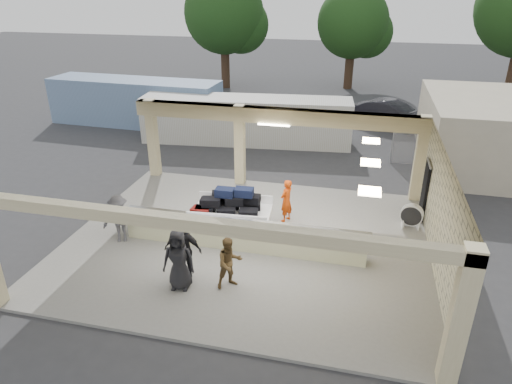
% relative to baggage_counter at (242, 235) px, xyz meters
% --- Properties ---
extents(ground, '(120.00, 120.00, 0.00)m').
position_rel_baggage_counter_xyz_m(ground, '(0.00, 0.50, -0.59)').
color(ground, '#2D2D30').
rests_on(ground, ground).
extents(pavilion, '(12.01, 10.00, 3.55)m').
position_rel_baggage_counter_xyz_m(pavilion, '(0.21, 1.16, 0.76)').
color(pavilion, slate).
rests_on(pavilion, ground).
extents(baggage_counter, '(8.20, 0.58, 0.98)m').
position_rel_baggage_counter_xyz_m(baggage_counter, '(0.00, 0.00, 0.00)').
color(baggage_counter, beige).
rests_on(baggage_counter, pavilion).
extents(luggage_cart, '(2.85, 1.90, 1.59)m').
position_rel_baggage_counter_xyz_m(luggage_cart, '(-0.76, 1.09, 0.37)').
color(luggage_cart, white).
rests_on(luggage_cart, pavilion).
extents(drum_fan, '(0.84, 0.45, 0.89)m').
position_rel_baggage_counter_xyz_m(drum_fan, '(5.50, 2.78, -0.01)').
color(drum_fan, white).
rests_on(drum_fan, pavilion).
extents(baggage_handler, '(0.55, 0.67, 1.62)m').
position_rel_baggage_counter_xyz_m(baggage_handler, '(1.06, 2.22, 0.32)').
color(baggage_handler, '#D9410B').
rests_on(baggage_handler, pavilion).
extents(passenger_a, '(0.81, 0.74, 1.58)m').
position_rel_baggage_counter_xyz_m(passenger_a, '(0.19, -2.09, 0.30)').
color(passenger_a, brown).
rests_on(passenger_a, pavilion).
extents(passenger_b, '(1.14, 0.49, 1.89)m').
position_rel_baggage_counter_xyz_m(passenger_b, '(-1.24, -2.01, 0.46)').
color(passenger_b, black).
rests_on(passenger_b, pavilion).
extents(passenger_c, '(1.15, 0.77, 1.69)m').
position_rel_baggage_counter_xyz_m(passenger_c, '(-4.11, -0.50, 0.36)').
color(passenger_c, '#46464B').
rests_on(passenger_c, pavilion).
extents(passenger_d, '(0.95, 0.50, 1.84)m').
position_rel_baggage_counter_xyz_m(passenger_d, '(-1.19, -2.46, 0.43)').
color(passenger_d, black).
rests_on(passenger_d, pavilion).
extents(car_white_a, '(4.98, 3.04, 1.33)m').
position_rel_baggage_counter_xyz_m(car_white_a, '(9.55, 13.36, 0.08)').
color(car_white_a, white).
rests_on(car_white_a, ground).
extents(car_dark, '(5.03, 3.77, 1.60)m').
position_rel_baggage_counter_xyz_m(car_dark, '(5.19, 15.72, 0.21)').
color(car_dark, black).
rests_on(car_dark, ground).
extents(container_white, '(11.52, 3.39, 2.46)m').
position_rel_baggage_counter_xyz_m(container_white, '(-2.72, 11.03, 0.64)').
color(container_white, beige).
rests_on(container_white, ground).
extents(container_blue, '(10.70, 2.97, 2.76)m').
position_rel_baggage_counter_xyz_m(container_blue, '(-10.23, 12.79, 0.79)').
color(container_blue, '#6881A7').
rests_on(container_blue, ground).
extents(tree_left, '(6.60, 6.30, 9.00)m').
position_rel_baggage_counter_xyz_m(tree_left, '(-7.68, 24.66, 5.00)').
color(tree_left, '#382619').
rests_on(tree_left, ground).
extents(tree_mid, '(6.00, 5.60, 8.00)m').
position_rel_baggage_counter_xyz_m(tree_mid, '(2.32, 26.66, 4.38)').
color(tree_mid, '#382619').
rests_on(tree_mid, ground).
extents(adjacent_building, '(6.00, 8.00, 3.20)m').
position_rel_baggage_counter_xyz_m(adjacent_building, '(9.50, 10.50, 1.01)').
color(adjacent_building, '#BCAF95').
rests_on(adjacent_building, ground).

